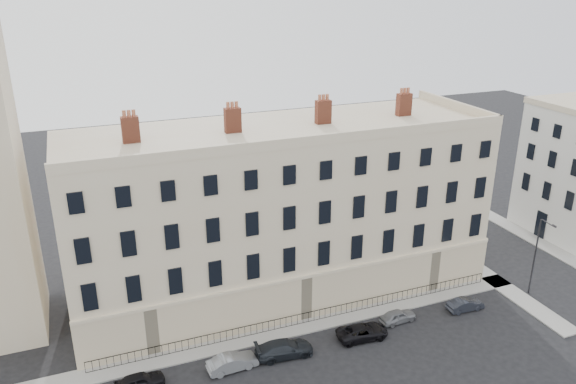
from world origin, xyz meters
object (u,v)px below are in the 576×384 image
car_c (284,349)px  car_e (398,316)px  car_a (140,381)px  car_f (465,305)px  car_b (232,362)px  car_d (362,332)px  streetlamp (536,253)px

car_c → car_e: (10.37, 0.72, -0.10)m
car_c → car_e: 10.40m
car_a → car_c: size_ratio=0.78×
car_e → car_f: bearing=-99.3°
car_b → car_d: bearing=-94.6°
car_a → car_f: size_ratio=1.06×
car_f → car_b: bearing=92.3°
car_f → streetlamp: (7.20, 0.09, 3.50)m
car_d → car_f: car_d is taller
car_c → streetlamp: (23.87, 0.20, 3.39)m
car_d → streetlamp: 17.68m
car_a → car_f: 27.30m
car_a → car_d: bearing=-95.9°
car_c → car_f: bearing=-84.8°
car_c → car_a: bearing=93.0°
car_b → streetlamp: 28.16m
car_b → car_d: size_ratio=0.90×
car_b → car_c: car_c is taller
car_f → streetlamp: bearing=-87.5°
car_a → streetlamp: 34.66m
car_e → car_f: 6.33m
car_a → car_e: car_a is taller
car_b → car_c: bearing=-92.9°
car_e → car_c: bearing=90.3°
car_f → car_e: bearing=86.2°
car_d → streetlamp: (17.33, 0.39, 3.46)m
streetlamp → car_a: bearing=-171.8°
car_a → car_f: (27.29, -0.24, -0.05)m
car_b → car_f: 20.75m
car_a → car_b: (6.55, -0.42, 0.02)m
car_e → streetlamp: (13.50, -0.53, 3.49)m
car_a → car_d: 17.17m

